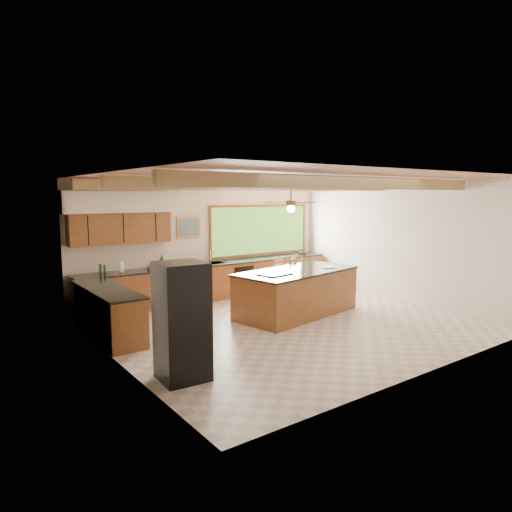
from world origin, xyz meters
TOP-DOWN VIEW (x-y plane):
  - ground at (0.00, 0.00)m, footprint 7.20×7.20m
  - room_shell at (-0.17, 0.65)m, footprint 7.27×6.54m
  - counter_run at (-0.82, 2.52)m, footprint 7.12×3.10m
  - island at (0.66, 0.46)m, footprint 3.06×1.83m
  - refrigerator at (-3.05, -1.30)m, footprint 0.71×0.69m
  - bar_stool_a at (1.30, 1.54)m, footprint 0.55×0.55m
  - bar_stool_b at (1.59, 2.40)m, footprint 0.42×0.42m
  - bar_stool_c at (1.98, 2.40)m, footprint 0.37×0.37m
  - bar_stool_d at (2.31, 2.40)m, footprint 0.35×0.35m

SIDE VIEW (x-z plane):
  - ground at x=0.00m, z-range 0.00..0.00m
  - counter_run at x=-0.82m, z-range -0.17..1.10m
  - island at x=0.66m, z-range -0.01..1.01m
  - bar_stool_d at x=2.31m, z-range 0.09..1.04m
  - bar_stool_c at x=1.98m, z-range 0.09..1.10m
  - bar_stool_b at x=1.59m, z-range 0.09..1.11m
  - bar_stool_a at x=1.30m, z-range 0.11..1.28m
  - refrigerator at x=-3.05m, z-range 0.00..1.71m
  - room_shell at x=-0.17m, z-range 0.70..3.72m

